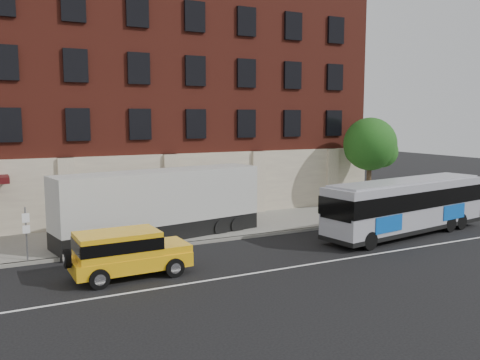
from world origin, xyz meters
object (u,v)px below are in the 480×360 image
street_tree (371,146)px  city_bus (407,204)px  yellow_suv (125,251)px  shipping_container (161,206)px  sign_pole (26,231)px

street_tree → city_bus: bearing=-115.8°
yellow_suv → street_tree: bearing=20.8°
street_tree → city_bus: size_ratio=0.55×
yellow_suv → shipping_container: (3.18, 5.20, 0.73)m
sign_pole → yellow_suv: size_ratio=0.51×
street_tree → yellow_suv: size_ratio=1.26×
street_tree → city_bus: street_tree is taller
street_tree → city_bus: 7.88m
sign_pole → shipping_container: bearing=12.5°
city_bus → yellow_suv: 15.49m
sign_pole → yellow_suv: (3.36, -3.74, -0.38)m
street_tree → shipping_container: street_tree is taller
sign_pole → shipping_container: shipping_container is taller
shipping_container → street_tree: bearing=6.9°
street_tree → yellow_suv: bearing=-159.2°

